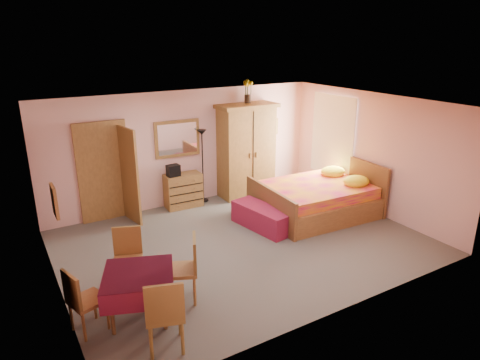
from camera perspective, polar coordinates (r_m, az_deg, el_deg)
floor at (r=8.18m, az=0.48°, el=-8.35°), size 6.50×6.50×0.00m
ceiling at (r=7.37m, az=0.54°, el=9.96°), size 6.50×6.50×0.00m
wall_back at (r=9.81m, az=-7.12°, el=4.28°), size 6.50×0.10×2.60m
wall_front at (r=5.84m, az=13.45°, el=-6.36°), size 6.50×0.10×2.60m
wall_left at (r=6.70m, az=-24.07°, el=-4.21°), size 0.10×5.00×2.60m
wall_right at (r=9.70m, az=17.17°, el=3.41°), size 0.10×5.00×2.60m
doorway at (r=9.29m, az=-17.73°, el=0.93°), size 1.06×0.12×2.15m
window at (r=10.45m, az=12.27°, el=5.73°), size 0.08×1.40×1.95m
picture_left at (r=6.00m, az=-23.51°, el=-2.61°), size 0.04×0.32×0.42m
picture_back at (r=10.86m, az=4.37°, el=7.13°), size 0.30×0.04×0.40m
chest_of_drawers at (r=9.78m, az=-7.57°, el=-1.39°), size 0.84×0.44×0.77m
wall_mirror at (r=9.63m, az=-8.36°, el=5.49°), size 1.04×0.10×0.82m
stereo at (r=9.52m, az=-8.88°, el=1.25°), size 0.29×0.22×0.25m
floor_lamp at (r=9.91m, az=-4.99°, el=1.84°), size 0.29×0.29×1.71m
wardrobe at (r=10.23m, az=0.83°, el=3.94°), size 1.42×0.73×2.23m
sunflower_vase at (r=10.09m, az=1.02°, el=11.74°), size 0.22×0.22×0.54m
bed at (r=9.38m, az=10.02°, el=-1.31°), size 2.51×2.02×1.11m
bench at (r=8.69m, az=2.93°, el=-5.02°), size 0.72×1.42×0.45m
dining_table at (r=6.24m, az=-13.22°, el=-14.68°), size 1.20×1.20×0.68m
chair_south at (r=5.56m, az=-10.00°, el=-16.93°), size 0.58×0.58×1.02m
chair_north at (r=6.82m, az=-14.76°, el=-10.36°), size 0.56×0.56×0.96m
chair_west at (r=6.11m, az=-19.67°, el=-14.79°), size 0.52×0.52×0.92m
chair_east at (r=6.40m, az=-7.86°, el=-11.71°), size 0.60×0.60×1.00m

